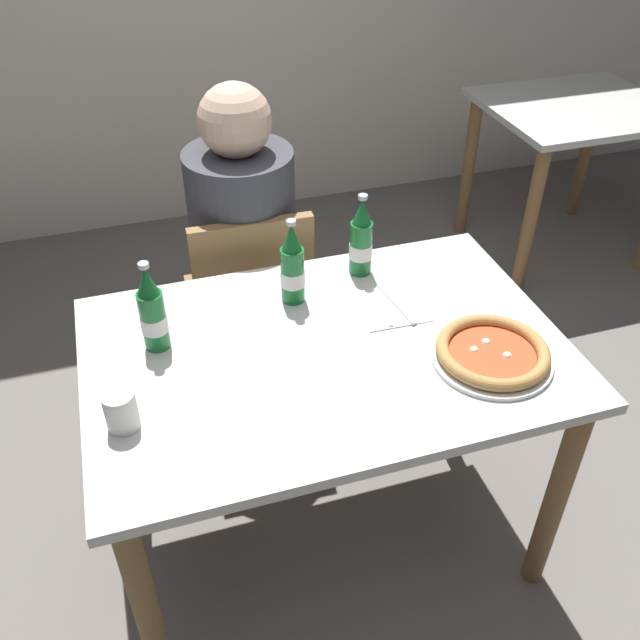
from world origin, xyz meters
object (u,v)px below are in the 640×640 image
object	(u,v)px
paper_cup	(121,410)
pizza_margherita_near	(492,353)
dining_table_main	(326,381)
beer_bottle_right	(152,313)
chair_behind_table	(251,302)
dining_table_background	(571,138)
diner_seated	(246,269)
beer_bottle_left	(361,241)
napkin_with_cutlery	(390,307)
beer_bottle_center	(292,268)

from	to	relation	value
paper_cup	pizza_margherita_near	bearing A→B (deg)	-2.76
dining_table_main	beer_bottle_right	world-z (taller)	beer_bottle_right
chair_behind_table	dining_table_background	xyz separation A→B (m)	(1.66, 0.65, 0.11)
diner_seated	dining_table_background	bearing A→B (deg)	20.05
diner_seated	pizza_margherita_near	distance (m)	0.96
beer_bottle_left	napkin_with_cutlery	distance (m)	0.22
dining_table_main	paper_cup	xyz separation A→B (m)	(-0.51, -0.12, 0.16)
dining_table_main	napkin_with_cutlery	xyz separation A→B (m)	(0.22, 0.11, 0.12)
beer_bottle_center	pizza_margherita_near	bearing A→B (deg)	-44.43
dining_table_main	beer_bottle_center	world-z (taller)	beer_bottle_center
paper_cup	dining_table_main	bearing A→B (deg)	13.71
beer_bottle_right	chair_behind_table	bearing A→B (deg)	55.20
napkin_with_cutlery	chair_behind_table	bearing A→B (deg)	119.91
dining_table_background	pizza_margherita_near	world-z (taller)	pizza_margherita_near
diner_seated	beer_bottle_right	bearing A→B (deg)	-122.30
chair_behind_table	beer_bottle_center	xyz separation A→B (m)	(0.05, -0.39, 0.37)
beer_bottle_right	napkin_with_cutlery	world-z (taller)	beer_bottle_right
dining_table_main	beer_bottle_center	size ratio (longest dim) A/B	4.86
diner_seated	dining_table_background	xyz separation A→B (m)	(1.66, 0.60, 0.01)
beer_bottle_center	chair_behind_table	bearing A→B (deg)	97.12
dining_table_main	pizza_margherita_near	size ratio (longest dim) A/B	4.01
beer_bottle_right	paper_cup	xyz separation A→B (m)	(-0.10, -0.26, -0.06)
pizza_margherita_near	beer_bottle_center	distance (m)	0.56
dining_table_background	beer_bottle_center	xyz separation A→B (m)	(-1.61, -1.04, 0.26)
dining_table_background	paper_cup	distance (m)	2.52
beer_bottle_right	dining_table_main	bearing A→B (deg)	-18.40
chair_behind_table	dining_table_background	world-z (taller)	chair_behind_table
beer_bottle_center	napkin_with_cutlery	world-z (taller)	beer_bottle_center
beer_bottle_left	beer_bottle_center	xyz separation A→B (m)	(-0.22, -0.07, 0.00)
beer_bottle_center	beer_bottle_right	xyz separation A→B (m)	(-0.38, -0.09, 0.00)
pizza_margherita_near	beer_bottle_left	size ratio (longest dim) A/B	1.21
pizza_margherita_near	napkin_with_cutlery	size ratio (longest dim) A/B	1.57
dining_table_background	beer_bottle_left	xyz separation A→B (m)	(-1.39, -0.97, 0.26)
dining_table_main	dining_table_background	bearing A→B (deg)	38.55
dining_table_background	beer_bottle_center	bearing A→B (deg)	-147.11
chair_behind_table	beer_bottle_right	distance (m)	0.69
dining_table_main	chair_behind_table	bearing A→B (deg)	96.66
beer_bottle_center	beer_bottle_right	world-z (taller)	same
dining_table_main	diner_seated	world-z (taller)	diner_seated
chair_behind_table	dining_table_background	size ratio (longest dim) A/B	1.06
napkin_with_cutlery	beer_bottle_right	bearing A→B (deg)	177.66
chair_behind_table	beer_bottle_left	xyz separation A→B (m)	(0.27, -0.31, 0.37)
chair_behind_table	beer_bottle_center	world-z (taller)	beer_bottle_center
diner_seated	beer_bottle_center	world-z (taller)	diner_seated
diner_seated	beer_bottle_right	distance (m)	0.68
chair_behind_table	beer_bottle_left	distance (m)	0.56
paper_cup	diner_seated	bearing A→B (deg)	60.84
beer_bottle_center	paper_cup	bearing A→B (deg)	-144.34
dining_table_background	paper_cup	xyz separation A→B (m)	(-2.09, -1.39, 0.21)
dining_table_main	beer_bottle_left	distance (m)	0.42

